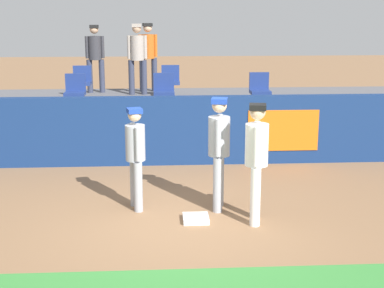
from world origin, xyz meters
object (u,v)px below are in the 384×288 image
player_runner_visitor (135,151)px  player_coach_visitor (219,146)px  player_fielder_home (257,155)px  seat_back_left (82,80)px  seat_front_center (164,89)px  seat_front_right (260,89)px  spectator_capped (137,54)px  seat_back_center (171,80)px  first_base (196,219)px  seat_front_left (75,90)px  spectator_hooded (95,54)px  spectator_casual (148,52)px

player_runner_visitor → player_coach_visitor: player_coach_visitor is taller
player_fielder_home → player_runner_visitor: 2.00m
seat_back_left → seat_front_center: (2.11, -1.80, 0.00)m
seat_front_right → spectator_capped: 3.82m
seat_front_center → seat_back_center: bearing=83.8°
first_base → player_coach_visitor: player_coach_visitor is taller
first_base → seat_front_center: (-0.42, 4.79, 1.35)m
seat_back_center → seat_front_right: same height
player_runner_visitor → seat_back_center: size_ratio=2.01×
spectator_capped → first_base: bearing=97.4°
seat_front_left → seat_back_center: bearing=38.8°
spectator_hooded → spectator_casual: bearing=178.6°
spectator_hooded → player_coach_visitor: bearing=104.5°
spectator_capped → seat_back_center: bearing=145.3°
player_fielder_home → player_runner_visitor: bearing=-100.9°
seat_back_left → seat_front_right: size_ratio=1.00×
seat_back_center → seat_front_left: size_ratio=1.00×
player_runner_visitor → seat_back_left: size_ratio=2.01×
player_runner_visitor → seat_back_center: (0.72, 5.95, 0.41)m
seat_back_left → seat_back_center: 2.31m
first_base → seat_back_left: 7.19m
seat_back_left → seat_front_left: 1.80m
seat_back_left → seat_front_center: same height
player_runner_visitor → spectator_casual: 7.15m
seat_front_right → spectator_hooded: 5.00m
spectator_capped → player_fielder_home: bearing=104.3°
spectator_casual → seat_front_center: bearing=89.0°
spectator_hooded → spectator_capped: bearing=153.7°
player_coach_visitor → seat_back_center: 6.07m
spectator_hooded → spectator_casual: 1.46m
seat_back_center → spectator_casual: (-0.60, 1.13, 0.62)m
seat_front_right → spectator_casual: bearing=132.1°
first_base → seat_front_right: seat_front_right is taller
first_base → seat_front_left: 5.55m
seat_back_center → spectator_hooded: size_ratio=0.45×
first_base → spectator_hooded: size_ratio=0.22×
seat_front_right → seat_front_left: bearing=180.0°
player_fielder_home → spectator_capped: bearing=-154.5°
player_coach_visitor → seat_back_left: bearing=-143.7°
seat_front_left → spectator_casual: bearing=60.8°
seat_back_left → seat_front_left: (0.07, -1.80, -0.00)m
seat_back_center → player_coach_visitor: bearing=-83.9°
player_fielder_home → spectator_capped: spectator_capped is taller
player_fielder_home → seat_back_center: bearing=-160.4°
first_base → spectator_hooded: 8.16m
seat_back_center → spectator_hooded: (-2.05, 1.00, 0.60)m
spectator_hooded → first_base: bearing=100.3°
spectator_capped → player_runner_visitor: bearing=90.0°
player_runner_visitor → player_coach_visitor: 1.36m
seat_back_center → seat_front_right: size_ratio=1.00×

